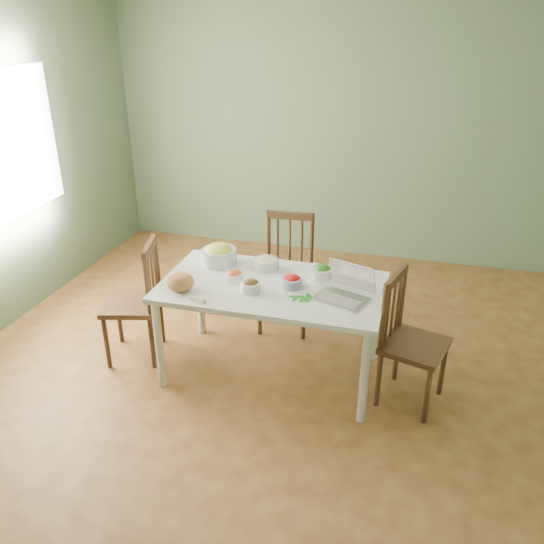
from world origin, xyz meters
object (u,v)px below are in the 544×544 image
(chair_right, at_px, (415,343))
(dining_table, at_px, (272,329))
(bowl_squash, at_px, (219,254))
(bread_boule, at_px, (180,282))
(laptop, at_px, (342,285))
(chair_far, at_px, (286,275))
(chair_left, at_px, (131,301))

(chair_right, bearing_deg, dining_table, 102.25)
(dining_table, bearing_deg, bowl_squash, 153.23)
(bread_boule, relative_size, laptop, 0.57)
(chair_right, distance_m, laptop, 0.64)
(bowl_squash, bearing_deg, chair_far, 45.87)
(chair_right, bearing_deg, laptop, 108.79)
(bread_boule, relative_size, bowl_squash, 0.71)
(chair_far, relative_size, chair_left, 1.02)
(bread_boule, bearing_deg, chair_right, 6.28)
(chair_far, xyz_separation_m, chair_left, (-1.04, -0.75, -0.01))
(chair_left, xyz_separation_m, bread_boule, (0.52, -0.18, 0.32))
(laptop, bearing_deg, bread_boule, -152.58)
(dining_table, xyz_separation_m, chair_left, (-1.11, -0.07, 0.11))
(chair_far, bearing_deg, bowl_squash, -138.02)
(bread_boule, bearing_deg, chair_left, 160.77)
(dining_table, xyz_separation_m, bowl_squash, (-0.49, 0.25, 0.45))
(chair_left, height_order, chair_right, chair_left)
(chair_left, distance_m, laptop, 1.66)
(chair_far, bearing_deg, laptop, -57.03)
(chair_right, relative_size, bowl_squash, 3.51)
(bowl_squash, height_order, laptop, laptop)
(laptop, bearing_deg, chair_far, 146.32)
(chair_far, height_order, bread_boule, chair_far)
(chair_left, height_order, laptop, chair_left)
(chair_far, distance_m, bread_boule, 1.11)
(dining_table, relative_size, bread_boule, 8.25)
(chair_left, xyz_separation_m, chair_right, (2.13, -0.00, -0.01))
(chair_far, bearing_deg, chair_left, -148.07)
(dining_table, height_order, bowl_squash, bowl_squash)
(chair_right, xyz_separation_m, bread_boule, (-1.62, -0.18, 0.33))
(chair_far, xyz_separation_m, bread_boule, (-0.52, -0.93, 0.31))
(dining_table, xyz_separation_m, chair_far, (-0.07, 0.68, 0.12))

